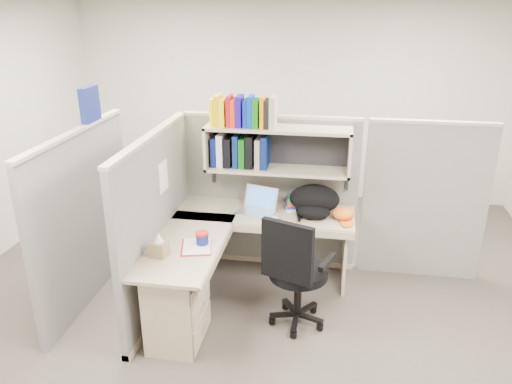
% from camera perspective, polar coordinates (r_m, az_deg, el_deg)
% --- Properties ---
extents(ground, '(6.00, 6.00, 0.00)m').
position_cam_1_polar(ground, '(4.78, -0.04, -13.11)').
color(ground, '#38322B').
rests_on(ground, ground).
extents(room_shell, '(6.00, 6.00, 6.00)m').
position_cam_1_polar(room_shell, '(4.08, -0.05, 6.00)').
color(room_shell, beige).
rests_on(room_shell, ground).
extents(cubicle, '(3.79, 1.84, 1.95)m').
position_cam_1_polar(cubicle, '(4.80, -3.49, -0.63)').
color(cubicle, slate).
rests_on(cubicle, ground).
extents(desk, '(1.74, 1.75, 0.73)m').
position_cam_1_polar(desk, '(4.38, -6.02, -9.88)').
color(desk, tan).
rests_on(desk, ground).
extents(laptop, '(0.44, 0.44, 0.25)m').
position_cam_1_polar(laptop, '(4.84, -0.04, -1.09)').
color(laptop, silver).
rests_on(laptop, desk).
extents(backpack, '(0.53, 0.43, 0.29)m').
position_cam_1_polar(backpack, '(4.83, 6.66, -1.07)').
color(backpack, black).
rests_on(backpack, desk).
extents(orange_cap, '(0.27, 0.28, 0.11)m').
position_cam_1_polar(orange_cap, '(4.81, 9.93, -2.47)').
color(orange_cap, '#D65912').
rests_on(orange_cap, desk).
extents(snack_canister, '(0.11, 0.11, 0.11)m').
position_cam_1_polar(snack_canister, '(4.29, -6.17, -5.24)').
color(snack_canister, navy).
rests_on(snack_canister, desk).
extents(tissue_box, '(0.15, 0.15, 0.20)m').
position_cam_1_polar(tissue_box, '(4.14, -11.04, -5.90)').
color(tissue_box, '#917752').
rests_on(tissue_box, desk).
extents(mouse, '(0.10, 0.07, 0.04)m').
position_cam_1_polar(mouse, '(4.76, 2.20, -2.90)').
color(mouse, '#8295B9').
rests_on(mouse, desk).
extents(paper_cup, '(0.08, 0.08, 0.11)m').
position_cam_1_polar(paper_cup, '(5.07, 0.66, -0.91)').
color(paper_cup, white).
rests_on(paper_cup, desk).
extents(book_stack, '(0.21, 0.25, 0.11)m').
position_cam_1_polar(book_stack, '(5.01, 4.32, -1.22)').
color(book_stack, gray).
rests_on(book_stack, desk).
extents(loose_paper, '(0.30, 0.35, 0.00)m').
position_cam_1_polar(loose_paper, '(4.29, -6.78, -6.14)').
color(loose_paper, white).
rests_on(loose_paper, desk).
extents(task_chair, '(0.62, 0.57, 1.07)m').
position_cam_1_polar(task_chair, '(4.36, 4.56, -10.94)').
color(task_chair, black).
rests_on(task_chair, ground).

